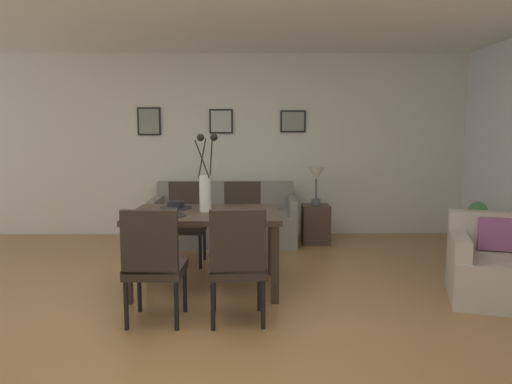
{
  "coord_description": "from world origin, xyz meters",
  "views": [
    {
      "loc": [
        0.52,
        -3.82,
        1.49
      ],
      "look_at": [
        0.56,
        1.05,
        0.88
      ],
      "focal_mm": 34.02,
      "sensor_mm": 36.0,
      "label": 1
    }
  ],
  "objects_px": {
    "dining_chair_near_right": "(186,219)",
    "sofa": "(224,222)",
    "bowl_near_right": "(176,204)",
    "bowl_near_left": "(168,211)",
    "dining_chair_far_right": "(242,218)",
    "framed_picture_left": "(149,121)",
    "armchair": "(498,268)",
    "potted_plant": "(472,226)",
    "dining_chair_far_left": "(237,260)",
    "side_table": "(316,224)",
    "dining_chair_near_left": "(154,260)",
    "centerpiece_vase": "(205,182)",
    "dining_table": "(206,221)",
    "table_lamp": "(316,177)",
    "framed_picture_center": "(221,121)",
    "framed_picture_right": "(293,121)"
  },
  "relations": [
    {
      "from": "dining_chair_near_right",
      "to": "sofa",
      "type": "relative_size",
      "value": 0.48
    },
    {
      "from": "bowl_near_right",
      "to": "bowl_near_left",
      "type": "bearing_deg",
      "value": -90.0
    },
    {
      "from": "dining_chair_far_right",
      "to": "framed_picture_left",
      "type": "height_order",
      "value": "framed_picture_left"
    },
    {
      "from": "bowl_near_left",
      "to": "armchair",
      "type": "relative_size",
      "value": 0.17
    },
    {
      "from": "potted_plant",
      "to": "dining_chair_far_left",
      "type": "bearing_deg",
      "value": -143.5
    },
    {
      "from": "dining_chair_far_right",
      "to": "side_table",
      "type": "xyz_separation_m",
      "value": [
        0.96,
        0.95,
        -0.25
      ]
    },
    {
      "from": "dining_chair_near_left",
      "to": "dining_chair_far_left",
      "type": "distance_m",
      "value": 0.64
    },
    {
      "from": "dining_chair_near_left",
      "to": "bowl_near_left",
      "type": "bearing_deg",
      "value": 90.04
    },
    {
      "from": "dining_chair_far_left",
      "to": "sofa",
      "type": "distance_m",
      "value": 2.84
    },
    {
      "from": "centerpiece_vase",
      "to": "bowl_near_left",
      "type": "height_order",
      "value": "centerpiece_vase"
    },
    {
      "from": "dining_table",
      "to": "dining_chair_near_left",
      "type": "bearing_deg",
      "value": -109.27
    },
    {
      "from": "table_lamp",
      "to": "potted_plant",
      "type": "height_order",
      "value": "table_lamp"
    },
    {
      "from": "sofa",
      "to": "framed_picture_center",
      "type": "xyz_separation_m",
      "value": [
        -0.07,
        0.55,
        1.36
      ]
    },
    {
      "from": "dining_chair_near_left",
      "to": "sofa",
      "type": "bearing_deg",
      "value": 82.29
    },
    {
      "from": "sofa",
      "to": "potted_plant",
      "type": "height_order",
      "value": "sofa"
    },
    {
      "from": "dining_chair_far_left",
      "to": "sofa",
      "type": "xyz_separation_m",
      "value": [
        -0.26,
        2.82,
        -0.23
      ]
    },
    {
      "from": "dining_chair_far_left",
      "to": "centerpiece_vase",
      "type": "xyz_separation_m",
      "value": [
        -0.33,
        0.89,
        0.51
      ]
    },
    {
      "from": "centerpiece_vase",
      "to": "bowl_near_right",
      "type": "distance_m",
      "value": 0.46
    },
    {
      "from": "centerpiece_vase",
      "to": "bowl_near_right",
      "type": "relative_size",
      "value": 4.32
    },
    {
      "from": "bowl_near_right",
      "to": "side_table",
      "type": "bearing_deg",
      "value": 45.72
    },
    {
      "from": "sofa",
      "to": "dining_table",
      "type": "bearing_deg",
      "value": -92.02
    },
    {
      "from": "dining_chair_near_right",
      "to": "potted_plant",
      "type": "relative_size",
      "value": 1.37
    },
    {
      "from": "centerpiece_vase",
      "to": "sofa",
      "type": "height_order",
      "value": "centerpiece_vase"
    },
    {
      "from": "potted_plant",
      "to": "framed_picture_center",
      "type": "bearing_deg",
      "value": 156.59
    },
    {
      "from": "dining_chair_far_left",
      "to": "side_table",
      "type": "distance_m",
      "value": 2.94
    },
    {
      "from": "table_lamp",
      "to": "framed_picture_right",
      "type": "xyz_separation_m",
      "value": [
        -0.27,
        0.6,
        0.75
      ]
    },
    {
      "from": "dining_chair_near_left",
      "to": "dining_table",
      "type": "bearing_deg",
      "value": 70.73
    },
    {
      "from": "bowl_near_left",
      "to": "framed_picture_left",
      "type": "height_order",
      "value": "framed_picture_left"
    },
    {
      "from": "dining_chair_far_right",
      "to": "potted_plant",
      "type": "height_order",
      "value": "dining_chair_far_right"
    },
    {
      "from": "sofa",
      "to": "side_table",
      "type": "bearing_deg",
      "value": -2.25
    },
    {
      "from": "dining_chair_near_right",
      "to": "side_table",
      "type": "distance_m",
      "value": 1.89
    },
    {
      "from": "dining_chair_far_left",
      "to": "dining_chair_near_left",
      "type": "bearing_deg",
      "value": -179.45
    },
    {
      "from": "armchair",
      "to": "table_lamp",
      "type": "bearing_deg",
      "value": 120.78
    },
    {
      "from": "dining_chair_far_right",
      "to": "framed_picture_center",
      "type": "bearing_deg",
      "value": 102.06
    },
    {
      "from": "dining_chair_far_left",
      "to": "centerpiece_vase",
      "type": "height_order",
      "value": "centerpiece_vase"
    },
    {
      "from": "centerpiece_vase",
      "to": "dining_chair_far_right",
      "type": "bearing_deg",
      "value": 70.2
    },
    {
      "from": "dining_table",
      "to": "potted_plant",
      "type": "bearing_deg",
      "value": 20.32
    },
    {
      "from": "dining_chair_near_left",
      "to": "armchair",
      "type": "distance_m",
      "value": 3.0
    },
    {
      "from": "dining_chair_near_left",
      "to": "side_table",
      "type": "xyz_separation_m",
      "value": [
        1.61,
        2.77,
        -0.25
      ]
    },
    {
      "from": "dining_chair_near_left",
      "to": "dining_chair_far_right",
      "type": "bearing_deg",
      "value": 70.45
    },
    {
      "from": "framed_picture_center",
      "to": "potted_plant",
      "type": "xyz_separation_m",
      "value": [
        3.08,
        -1.33,
        -1.27
      ]
    },
    {
      "from": "bowl_near_right",
      "to": "dining_chair_far_left",
      "type": "bearing_deg",
      "value": -60.02
    },
    {
      "from": "bowl_near_right",
      "to": "sofa",
      "type": "relative_size",
      "value": 0.09
    },
    {
      "from": "bowl_near_right",
      "to": "framed_picture_center",
      "type": "bearing_deg",
      "value": 82.02
    },
    {
      "from": "armchair",
      "to": "framed_picture_right",
      "type": "height_order",
      "value": "framed_picture_right"
    },
    {
      "from": "bowl_near_left",
      "to": "dining_chair_near_left",
      "type": "bearing_deg",
      "value": -89.96
    },
    {
      "from": "dining_chair_near_left",
      "to": "dining_chair_far_left",
      "type": "height_order",
      "value": "same"
    },
    {
      "from": "bowl_near_left",
      "to": "framed_picture_right",
      "type": "bearing_deg",
      "value": 63.48
    },
    {
      "from": "dining_table",
      "to": "dining_chair_near_left",
      "type": "distance_m",
      "value": 0.96
    },
    {
      "from": "dining_chair_far_right",
      "to": "armchair",
      "type": "xyz_separation_m",
      "value": [
        2.29,
        -1.28,
        -0.23
      ]
    }
  ]
}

